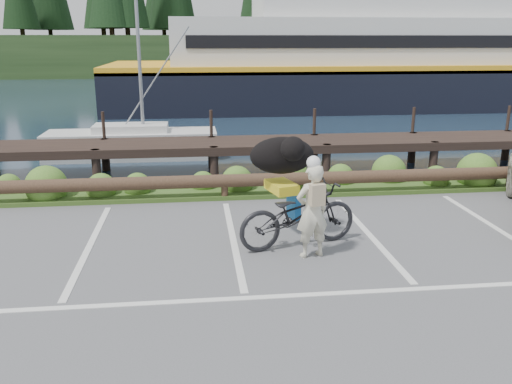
# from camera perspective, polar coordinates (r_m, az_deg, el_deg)

# --- Properties ---
(ground) EXTENTS (72.00, 72.00, 0.00)m
(ground) POSITION_cam_1_polar(r_m,az_deg,el_deg) (8.30, -1.38, -9.89)
(ground) COLOR #505153
(harbor_backdrop) EXTENTS (170.00, 160.00, 30.00)m
(harbor_backdrop) POSITION_cam_1_polar(r_m,az_deg,el_deg) (86.05, -6.07, 13.38)
(harbor_backdrop) COLOR #162637
(harbor_backdrop) RESTS_ON ground
(vegetation_strip) EXTENTS (34.00, 1.60, 0.10)m
(vegetation_strip) POSITION_cam_1_polar(r_m,az_deg,el_deg) (13.25, -3.49, 0.27)
(vegetation_strip) COLOR #3D5B21
(vegetation_strip) RESTS_ON ground
(log_rail) EXTENTS (32.00, 0.30, 0.60)m
(log_rail) POSITION_cam_1_polar(r_m,az_deg,el_deg) (12.59, -3.31, -0.80)
(log_rail) COLOR #443021
(log_rail) RESTS_ON ground
(bicycle) EXTENTS (2.37, 1.35, 1.18)m
(bicycle) POSITION_cam_1_polar(r_m,az_deg,el_deg) (9.66, 4.46, -2.39)
(bicycle) COLOR black
(bicycle) RESTS_ON ground
(cyclist) EXTENTS (0.67, 0.53, 1.62)m
(cyclist) POSITION_cam_1_polar(r_m,az_deg,el_deg) (9.15, 5.93, -2.00)
(cyclist) COLOR beige
(cyclist) RESTS_ON ground
(dog) EXTENTS (0.88, 1.31, 0.69)m
(dog) POSITION_cam_1_polar(r_m,az_deg,el_deg) (10.04, 2.75, 3.87)
(dog) COLOR black
(dog) RESTS_ON bicycle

